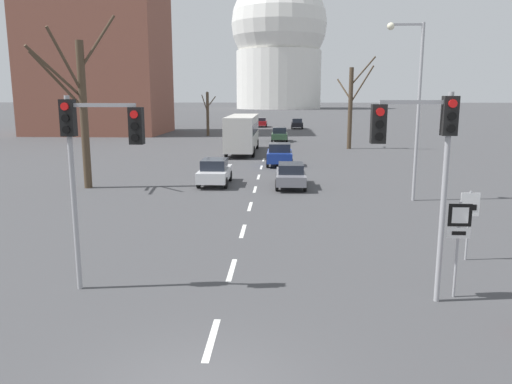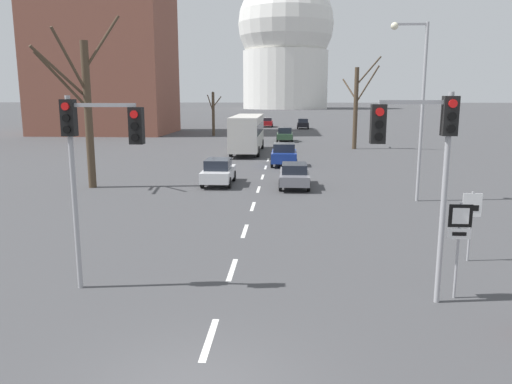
# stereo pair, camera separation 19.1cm
# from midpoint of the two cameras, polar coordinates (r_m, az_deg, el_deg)

# --- Properties ---
(lane_stripe_0) EXTENTS (0.16, 2.00, 0.01)m
(lane_stripe_0) POSITION_cam_midpoint_polar(r_m,az_deg,el_deg) (11.52, -4.85, -16.40)
(lane_stripe_0) COLOR silver
(lane_stripe_0) RESTS_ON ground_plane
(lane_stripe_1) EXTENTS (0.16, 2.00, 0.01)m
(lane_stripe_1) POSITION_cam_midpoint_polar(r_m,az_deg,el_deg) (15.62, -2.38, -8.84)
(lane_stripe_1) COLOR silver
(lane_stripe_1) RESTS_ON ground_plane
(lane_stripe_2) EXTENTS (0.16, 2.00, 0.01)m
(lane_stripe_2) POSITION_cam_midpoint_polar(r_m,az_deg,el_deg) (19.90, -1.01, -4.47)
(lane_stripe_2) COLOR silver
(lane_stripe_2) RESTS_ON ground_plane
(lane_stripe_3) EXTENTS (0.16, 2.00, 0.01)m
(lane_stripe_3) POSITION_cam_midpoint_polar(r_m,az_deg,el_deg) (24.25, -0.13, -1.65)
(lane_stripe_3) COLOR silver
(lane_stripe_3) RESTS_ON ground_plane
(lane_stripe_4) EXTENTS (0.16, 2.00, 0.01)m
(lane_stripe_4) POSITION_cam_midpoint_polar(r_m,az_deg,el_deg) (28.65, 0.47, 0.30)
(lane_stripe_4) COLOR silver
(lane_stripe_4) RESTS_ON ground_plane
(lane_stripe_5) EXTENTS (0.16, 2.00, 0.01)m
(lane_stripe_5) POSITION_cam_midpoint_polar(r_m,az_deg,el_deg) (33.08, 0.92, 1.74)
(lane_stripe_5) COLOR silver
(lane_stripe_5) RESTS_ON ground_plane
(lane_stripe_6) EXTENTS (0.16, 2.00, 0.01)m
(lane_stripe_6) POSITION_cam_midpoint_polar(r_m,az_deg,el_deg) (37.52, 1.26, 2.83)
(lane_stripe_6) COLOR silver
(lane_stripe_6) RESTS_ON ground_plane
(lane_stripe_7) EXTENTS (0.16, 2.00, 0.01)m
(lane_stripe_7) POSITION_cam_midpoint_polar(r_m,az_deg,el_deg) (41.98, 1.52, 3.69)
(lane_stripe_7) COLOR silver
(lane_stripe_7) RESTS_ON ground_plane
(traffic_signal_near_right) EXTENTS (2.07, 0.34, 5.39)m
(traffic_signal_near_right) POSITION_cam_midpoint_polar(r_m,az_deg,el_deg) (13.02, 19.01, 5.05)
(traffic_signal_near_right) COLOR #9E9EA3
(traffic_signal_near_right) RESTS_ON ground_plane
(traffic_signal_near_left) EXTENTS (2.16, 0.34, 5.30)m
(traffic_signal_near_left) POSITION_cam_midpoint_polar(r_m,az_deg,el_deg) (13.90, -17.73, 5.20)
(traffic_signal_near_left) COLOR #9E9EA3
(traffic_signal_near_left) RESTS_ON ground_plane
(route_sign_post) EXTENTS (0.60, 0.08, 2.60)m
(route_sign_post) POSITION_cam_midpoint_polar(r_m,az_deg,el_deg) (14.03, 22.55, -4.40)
(route_sign_post) COLOR #9E9EA3
(route_sign_post) RESTS_ON ground_plane
(speed_limit_sign) EXTENTS (0.60, 0.08, 2.30)m
(speed_limit_sign) POSITION_cam_midpoint_polar(r_m,az_deg,el_deg) (17.43, 23.67, -2.38)
(speed_limit_sign) COLOR #9E9EA3
(speed_limit_sign) RESTS_ON ground_plane
(street_lamp_right) EXTENTS (1.82, 0.36, 8.78)m
(street_lamp_right) POSITION_cam_midpoint_polar(r_m,az_deg,el_deg) (26.26, 18.14, 10.44)
(street_lamp_right) COLOR #9E9EA3
(street_lamp_right) RESTS_ON ground_plane
(sedan_near_left) EXTENTS (1.76, 4.21, 1.43)m
(sedan_near_left) POSITION_cam_midpoint_polar(r_m,az_deg,el_deg) (29.32, 4.59, 1.98)
(sedan_near_left) COLOR slate
(sedan_near_left) RESTS_ON ground_plane
(sedan_near_right) EXTENTS (1.91, 4.04, 1.66)m
(sedan_near_right) POSITION_cam_midpoint_polar(r_m,az_deg,el_deg) (59.18, 3.41, 6.59)
(sedan_near_right) COLOR #2D4C33
(sedan_near_right) RESTS_ON ground_plane
(sedan_mid_centre) EXTENTS (1.90, 3.85, 1.66)m
(sedan_mid_centre) POSITION_cam_midpoint_polar(r_m,az_deg,el_deg) (82.62, 5.45, 7.79)
(sedan_mid_centre) COLOR black
(sedan_mid_centre) RESTS_ON ground_plane
(sedan_far_left) EXTENTS (1.97, 3.86, 1.74)m
(sedan_far_left) POSITION_cam_midpoint_polar(r_m,az_deg,el_deg) (38.43, 3.37, 4.32)
(sedan_far_left) COLOR navy
(sedan_far_left) RESTS_ON ground_plane
(sedan_far_right) EXTENTS (1.88, 4.37, 1.60)m
(sedan_far_right) POSITION_cam_midpoint_polar(r_m,az_deg,el_deg) (87.06, 1.37, 7.98)
(sedan_far_right) COLOR maroon
(sedan_far_right) RESTS_ON ground_plane
(sedan_distant_centre) EXTENTS (1.77, 4.17, 1.57)m
(sedan_distant_centre) POSITION_cam_midpoint_polar(r_m,az_deg,el_deg) (30.20, -4.12, 2.35)
(sedan_distant_centre) COLOR silver
(sedan_distant_centre) RESTS_ON ground_plane
(city_bus) EXTENTS (2.66, 10.80, 3.48)m
(city_bus) POSITION_cam_midpoint_polar(r_m,az_deg,el_deg) (47.05, -0.88, 6.98)
(city_bus) COLOR beige
(city_bus) RESTS_ON ground_plane
(bare_tree_left_near) EXTENTS (4.15, 3.36, 9.75)m
(bare_tree_left_near) POSITION_cam_midpoint_polar(r_m,az_deg,el_deg) (30.28, -18.74, 9.22)
(bare_tree_left_near) COLOR #473828
(bare_tree_left_near) RESTS_ON ground_plane
(bare_tree_right_near) EXTENTS (3.42, 2.82, 9.07)m
(bare_tree_right_near) POSITION_cam_midpoint_polar(r_m,az_deg,el_deg) (51.49, 11.53, 9.72)
(bare_tree_right_near) COLOR #473828
(bare_tree_right_near) RESTS_ON ground_plane
(bare_tree_left_far) EXTENTS (2.04, 2.10, 5.89)m
(bare_tree_left_far) POSITION_cam_midpoint_polar(r_m,az_deg,el_deg) (67.91, -4.82, 9.06)
(bare_tree_left_far) COLOR #473828
(bare_tree_left_far) RESTS_ON ground_plane
(capitol_dome) EXTENTS (39.38, 39.38, 55.63)m
(capitol_dome) POSITION_cam_midpoint_polar(r_m,az_deg,el_deg) (216.05, 3.43, 16.70)
(capitol_dome) COLOR silver
(capitol_dome) RESTS_ON ground_plane
(apartment_block_left) EXTENTS (18.00, 14.00, 28.53)m
(apartment_block_left) POSITION_cam_midpoint_polar(r_m,az_deg,el_deg) (75.87, -16.99, 17.27)
(apartment_block_left) COLOR brown
(apartment_block_left) RESTS_ON ground_plane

